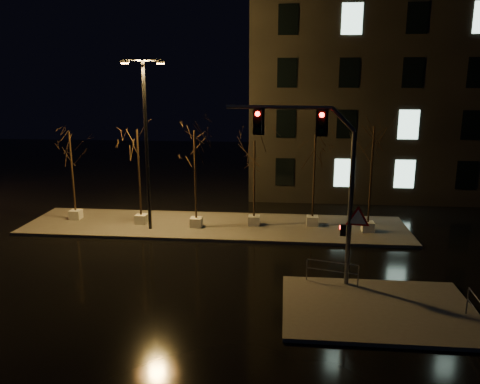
# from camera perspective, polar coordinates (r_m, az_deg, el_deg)

# --- Properties ---
(ground) EXTENTS (90.00, 90.00, 0.00)m
(ground) POSITION_cam_1_polar(r_m,az_deg,el_deg) (21.75, -5.43, -9.07)
(ground) COLOR black
(ground) RESTS_ON ground
(median) EXTENTS (22.00, 5.00, 0.15)m
(median) POSITION_cam_1_polar(r_m,az_deg,el_deg) (27.28, -3.08, -4.15)
(median) COLOR #4C4944
(median) RESTS_ON ground
(sidewalk_corner) EXTENTS (7.00, 5.00, 0.15)m
(sidewalk_corner) POSITION_cam_1_polar(r_m,az_deg,el_deg) (18.53, 16.44, -13.52)
(sidewalk_corner) COLOR #4C4944
(sidewalk_corner) RESTS_ON ground
(building) EXTENTS (25.00, 12.00, 15.00)m
(building) POSITION_cam_1_polar(r_m,az_deg,el_deg) (39.05, 20.84, 11.39)
(building) COLOR black
(building) RESTS_ON ground
(tree_0) EXTENTS (1.80, 1.80, 5.42)m
(tree_0) POSITION_cam_1_polar(r_m,az_deg,el_deg) (29.19, -19.96, 4.67)
(tree_0) COLOR silver
(tree_0) RESTS_ON median
(tree_1) EXTENTS (1.80, 1.80, 5.64)m
(tree_1) POSITION_cam_1_polar(r_m,az_deg,el_deg) (27.10, -12.34, 4.90)
(tree_1) COLOR silver
(tree_1) RESTS_ON median
(tree_2) EXTENTS (1.80, 1.80, 5.65)m
(tree_2) POSITION_cam_1_polar(r_m,az_deg,el_deg) (25.97, -5.54, 4.80)
(tree_2) COLOR silver
(tree_2) RESTS_ON median
(tree_3) EXTENTS (1.80, 1.80, 5.03)m
(tree_3) POSITION_cam_1_polar(r_m,az_deg,el_deg) (26.28, 1.77, 3.93)
(tree_3) COLOR silver
(tree_3) RESTS_ON median
(tree_4) EXTENTS (1.80, 1.80, 5.39)m
(tree_4) POSITION_cam_1_polar(r_m,az_deg,el_deg) (26.51, 9.10, 4.45)
(tree_4) COLOR silver
(tree_4) RESTS_ON median
(tree_5) EXTENTS (1.80, 1.80, 5.97)m
(tree_5) POSITION_cam_1_polar(r_m,az_deg,el_deg) (25.97, 15.88, 4.90)
(tree_5) COLOR silver
(tree_5) RESTS_ON median
(traffic_signal_mast) EXTENTS (5.86, 0.93, 7.21)m
(traffic_signal_mast) POSITION_cam_1_polar(r_m,az_deg,el_deg) (18.74, 9.96, 2.72)
(traffic_signal_mast) COLOR #56575D
(traffic_signal_mast) RESTS_ON sidewalk_corner
(streetlight_main) EXTENTS (2.28, 0.87, 9.24)m
(streetlight_main) POSITION_cam_1_polar(r_m,az_deg,el_deg) (25.90, -11.39, 6.91)
(streetlight_main) COLOR black
(streetlight_main) RESTS_ON median
(guard_rail_a) EXTENTS (2.09, 0.57, 0.93)m
(guard_rail_a) POSITION_cam_1_polar(r_m,az_deg,el_deg) (19.82, 11.17, -9.21)
(guard_rail_a) COLOR #56575D
(guard_rail_a) RESTS_ON sidewalk_corner
(guard_rail_b) EXTENTS (0.15, 2.17, 1.03)m
(guard_rail_b) POSITION_cam_1_polar(r_m,az_deg,el_deg) (17.96, 27.05, -12.78)
(guard_rail_b) COLOR #56575D
(guard_rail_b) RESTS_ON sidewalk_corner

